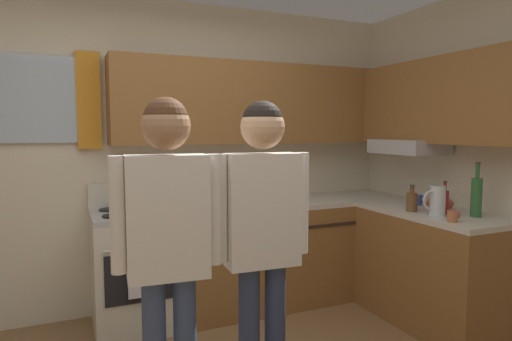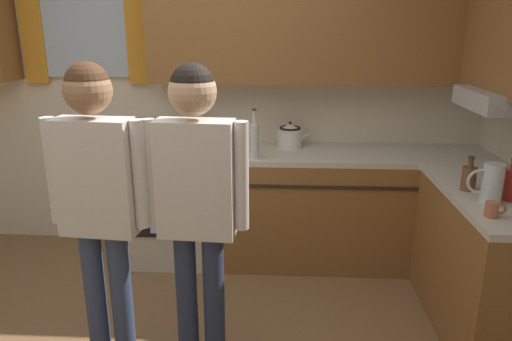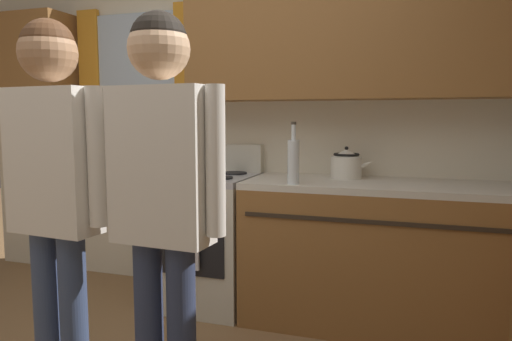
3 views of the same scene
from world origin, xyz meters
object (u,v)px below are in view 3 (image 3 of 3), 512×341
at_px(stovetop_kettle, 346,164).
at_px(adult_left, 54,176).
at_px(adult_in_plaid, 162,182).
at_px(bottle_tall_clear, 293,160).
at_px(stove_oven, 208,237).

height_order(stovetop_kettle, adult_left, adult_left).
bearing_deg(adult_in_plaid, stovetop_kettle, 72.52).
bearing_deg(adult_left, adult_in_plaid, 0.36).
xyz_separation_m(bottle_tall_clear, stovetop_kettle, (0.26, 0.36, -0.05)).
bearing_deg(stove_oven, adult_left, -91.72).
relative_size(bottle_tall_clear, adult_left, 0.22).
height_order(adult_left, adult_in_plaid, adult_left).
bearing_deg(adult_left, bottle_tall_clear, 58.81).
distance_m(bottle_tall_clear, stovetop_kettle, 0.45).
distance_m(bottle_tall_clear, adult_left, 1.36).
bearing_deg(bottle_tall_clear, stovetop_kettle, 53.74).
bearing_deg(stovetop_kettle, stove_oven, -172.14).
height_order(stove_oven, adult_left, adult_left).
relative_size(stovetop_kettle, adult_left, 0.16).
height_order(bottle_tall_clear, adult_in_plaid, adult_in_plaid).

